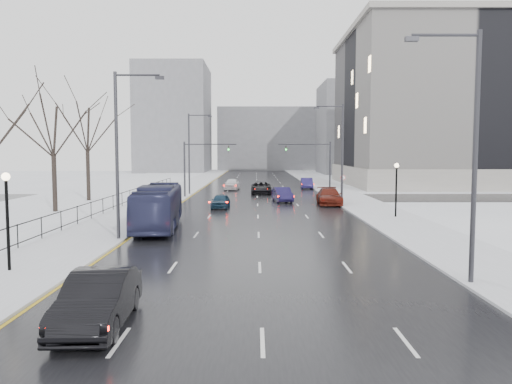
{
  "coord_description": "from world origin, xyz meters",
  "views": [
    {
      "loc": [
        -0.19,
        -9.52,
        5.33
      ],
      "look_at": [
        -0.17,
        25.58,
        2.5
      ],
      "focal_mm": 35.0,
      "sensor_mm": 36.0,
      "label": 1
    }
  ],
  "objects_px": {
    "streetlight_r_mid": "(340,149)",
    "lamppost_r_mid": "(396,182)",
    "streetlight_r_near": "(470,144)",
    "tree_park_e": "(89,201)",
    "lamppost_l": "(7,207)",
    "mast_signal_left": "(194,162)",
    "sedan_center_near": "(221,201)",
    "sedan_left_near": "(98,299)",
    "sedan_right_distant": "(307,183)",
    "no_uturn_sign": "(343,180)",
    "streetlight_l_near": "(121,147)",
    "tree_park_d": "(56,213)",
    "sedan_right_near": "(282,195)",
    "bus": "(158,207)",
    "sedan_center_far": "(232,184)",
    "sedan_right_cross": "(261,188)",
    "sedan_right_far": "(329,196)",
    "streetlight_l_far": "(191,149)",
    "mast_signal_right": "(321,162)"
  },
  "relations": [
    {
      "from": "tree_park_e",
      "to": "lamppost_l",
      "type": "relative_size",
      "value": 3.15
    },
    {
      "from": "streetlight_l_near",
      "to": "no_uturn_sign",
      "type": "bearing_deg",
      "value": 54.11
    },
    {
      "from": "streetlight_r_mid",
      "to": "sedan_right_cross",
      "type": "xyz_separation_m",
      "value": [
        -7.67,
        13.35,
        -4.82
      ]
    },
    {
      "from": "lamppost_l",
      "to": "sedan_right_far",
      "type": "height_order",
      "value": "lamppost_l"
    },
    {
      "from": "streetlight_r_near",
      "to": "streetlight_l_near",
      "type": "distance_m",
      "value": 19.15
    },
    {
      "from": "tree_park_e",
      "to": "streetlight_l_far",
      "type": "distance_m",
      "value": 14.01
    },
    {
      "from": "sedan_right_distant",
      "to": "no_uturn_sign",
      "type": "bearing_deg",
      "value": -81.47
    },
    {
      "from": "mast_signal_left",
      "to": "sedan_left_near",
      "type": "relative_size",
      "value": 1.3
    },
    {
      "from": "streetlight_r_near",
      "to": "bus",
      "type": "relative_size",
      "value": 0.92
    },
    {
      "from": "streetlight_l_far",
      "to": "mast_signal_left",
      "type": "distance_m",
      "value": 4.36
    },
    {
      "from": "tree_park_d",
      "to": "lamppost_r_mid",
      "type": "relative_size",
      "value": 2.92
    },
    {
      "from": "streetlight_l_far",
      "to": "sedan_right_distant",
      "type": "bearing_deg",
      "value": 33.87
    },
    {
      "from": "tree_park_e",
      "to": "streetlight_r_mid",
      "type": "xyz_separation_m",
      "value": [
        26.37,
        -4.0,
        5.62
      ]
    },
    {
      "from": "streetlight_l_near",
      "to": "sedan_right_cross",
      "type": "relative_size",
      "value": 1.83
    },
    {
      "from": "streetlight_r_near",
      "to": "streetlight_l_far",
      "type": "bearing_deg",
      "value": 111.25
    },
    {
      "from": "streetlight_l_far",
      "to": "mast_signal_left",
      "type": "bearing_deg",
      "value": -78.13
    },
    {
      "from": "streetlight_r_near",
      "to": "lamppost_l",
      "type": "relative_size",
      "value": 2.34
    },
    {
      "from": "no_uturn_sign",
      "to": "sedan_right_near",
      "type": "height_order",
      "value": "no_uturn_sign"
    },
    {
      "from": "sedan_center_far",
      "to": "lamppost_r_mid",
      "type": "bearing_deg",
      "value": -59.51
    },
    {
      "from": "lamppost_r_mid",
      "to": "sedan_left_near",
      "type": "xyz_separation_m",
      "value": [
        -15.97,
        -24.72,
        -2.08
      ]
    },
    {
      "from": "streetlight_r_mid",
      "to": "lamppost_r_mid",
      "type": "distance_m",
      "value": 10.73
    },
    {
      "from": "tree_park_e",
      "to": "sedan_right_cross",
      "type": "height_order",
      "value": "tree_park_e"
    },
    {
      "from": "sedan_center_near",
      "to": "sedan_right_distant",
      "type": "xyz_separation_m",
      "value": [
        10.7,
        25.04,
        0.1
      ]
    },
    {
      "from": "sedan_center_near",
      "to": "sedan_left_near",
      "type": "bearing_deg",
      "value": -89.87
    },
    {
      "from": "streetlight_l_far",
      "to": "sedan_right_near",
      "type": "height_order",
      "value": "streetlight_l_far"
    },
    {
      "from": "sedan_right_far",
      "to": "streetlight_r_mid",
      "type": "bearing_deg",
      "value": -16.11
    },
    {
      "from": "streetlight_r_near",
      "to": "streetlight_r_mid",
      "type": "relative_size",
      "value": 1.0
    },
    {
      "from": "sedan_right_far",
      "to": "streetlight_l_far",
      "type": "bearing_deg",
      "value": 145.19
    },
    {
      "from": "sedan_center_near",
      "to": "streetlight_l_far",
      "type": "bearing_deg",
      "value": 110.34
    },
    {
      "from": "tree_park_e",
      "to": "streetlight_l_far",
      "type": "bearing_deg",
      "value": 38.57
    },
    {
      "from": "mast_signal_left",
      "to": "bus",
      "type": "height_order",
      "value": "mast_signal_left"
    },
    {
      "from": "streetlight_r_mid",
      "to": "mast_signal_left",
      "type": "xyz_separation_m",
      "value": [
        -15.49,
        8.0,
        -1.51
      ]
    },
    {
      "from": "lamppost_r_mid",
      "to": "streetlight_r_near",
      "type": "bearing_deg",
      "value": -98.06
    },
    {
      "from": "streetlight_l_near",
      "to": "bus",
      "type": "xyz_separation_m",
      "value": [
        1.24,
        4.76,
        -4.07
      ]
    },
    {
      "from": "streetlight_l_far",
      "to": "sedan_center_far",
      "type": "distance_m",
      "value": 10.32
    },
    {
      "from": "streetlight_r_mid",
      "to": "bus",
      "type": "bearing_deg",
      "value": -134.74
    },
    {
      "from": "mast_signal_right",
      "to": "sedan_right_cross",
      "type": "distance_m",
      "value": 9.28
    },
    {
      "from": "mast_signal_right",
      "to": "sedan_center_near",
      "type": "relative_size",
      "value": 1.66
    },
    {
      "from": "streetlight_r_near",
      "to": "sedan_left_near",
      "type": "xyz_separation_m",
      "value": [
        -13.13,
        -4.72,
        -4.75
      ]
    },
    {
      "from": "streetlight_l_near",
      "to": "sedan_center_far",
      "type": "distance_m",
      "value": 40.42
    },
    {
      "from": "tree_park_d",
      "to": "sedan_right_distant",
      "type": "bearing_deg",
      "value": 48.56
    },
    {
      "from": "tree_park_e",
      "to": "streetlight_r_mid",
      "type": "relative_size",
      "value": 1.35
    },
    {
      "from": "mast_signal_right",
      "to": "mast_signal_left",
      "type": "height_order",
      "value": "same"
    },
    {
      "from": "lamppost_r_mid",
      "to": "mast_signal_left",
      "type": "xyz_separation_m",
      "value": [
        -18.33,
        18.0,
        1.16
      ]
    },
    {
      "from": "sedan_center_near",
      "to": "sedan_right_far",
      "type": "bearing_deg",
      "value": 18.66
    },
    {
      "from": "sedan_center_far",
      "to": "sedan_right_cross",
      "type": "bearing_deg",
      "value": -53.93
    },
    {
      "from": "sedan_left_near",
      "to": "sedan_center_far",
      "type": "distance_m",
      "value": 54.61
    },
    {
      "from": "tree_park_d",
      "to": "streetlight_l_near",
      "type": "xyz_separation_m",
      "value": [
        9.63,
        -14.0,
        5.62
      ]
    },
    {
      "from": "bus",
      "to": "lamppost_r_mid",
      "type": "bearing_deg",
      "value": 11.43
    },
    {
      "from": "streetlight_r_mid",
      "to": "mast_signal_left",
      "type": "bearing_deg",
      "value": 152.69
    }
  ]
}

